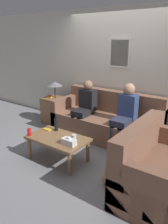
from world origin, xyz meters
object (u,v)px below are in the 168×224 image
object	(u,v)px
couch_side	(159,172)
teddy_bear	(109,177)
coffee_table	(58,140)
person_right	(125,112)
couch_main	(106,122)
person_left	(85,106)
wine_bottle	(56,124)
drinking_glass	(74,137)

from	to	relation	value
couch_side	teddy_bear	distance (m)	0.69
coffee_table	person_right	size ratio (longest dim) A/B	0.84
person_right	teddy_bear	size ratio (longest dim) A/B	4.06
couch_main	person_left	bearing A→B (deg)	-158.77
wine_bottle	person_left	bearing A→B (deg)	92.42
person_left	couch_main	bearing A→B (deg)	21.23
person_right	couch_side	bearing A→B (deg)	-45.55
wine_bottle	couch_side	bearing A→B (deg)	-1.92
coffee_table	wine_bottle	size ratio (longest dim) A/B	3.15
coffee_table	person_right	world-z (taller)	person_right
person_left	teddy_bear	distance (m)	1.86
couch_side	person_right	distance (m)	1.48
drinking_glass	person_right	size ratio (longest dim) A/B	0.08
coffee_table	person_right	bearing A→B (deg)	60.43
coffee_table	drinking_glass	xyz separation A→B (m)	(0.28, 0.08, 0.10)
couch_side	wine_bottle	world-z (taller)	couch_side
couch_main	wine_bottle	bearing A→B (deg)	-109.74
couch_main	teddy_bear	distance (m)	1.66
person_left	teddy_bear	world-z (taller)	person_left
wine_bottle	person_right	xyz separation A→B (m)	(0.87, 0.96, 0.13)
couch_side	coffee_table	xyz separation A→B (m)	(-1.66, -0.14, 0.04)
coffee_table	couch_main	bearing A→B (deg)	81.85
couch_side	person_left	distance (m)	2.18
wine_bottle	person_right	distance (m)	1.30
coffee_table	person_left	xyz separation A→B (m)	(-0.25, 1.14, 0.28)
couch_side	person_left	xyz separation A→B (m)	(-1.91, 1.00, 0.31)
wine_bottle	drinking_glass	size ratio (longest dim) A/B	3.54
wine_bottle	person_left	xyz separation A→B (m)	(-0.04, 0.94, 0.10)
wine_bottle	person_right	size ratio (longest dim) A/B	0.27
drinking_glass	teddy_bear	distance (m)	0.85
coffee_table	couch_side	bearing A→B (deg)	4.65
couch_main	person_left	size ratio (longest dim) A/B	1.92
drinking_glass	wine_bottle	bearing A→B (deg)	166.73
teddy_bear	wine_bottle	bearing A→B (deg)	166.58
person_left	teddy_bear	bearing A→B (deg)	-43.81
wine_bottle	teddy_bear	world-z (taller)	wine_bottle
coffee_table	person_right	xyz separation A→B (m)	(0.66, 1.16, 0.31)
couch_main	drinking_glass	bearing A→B (deg)	-85.70
wine_bottle	person_left	distance (m)	0.95
couch_main	person_right	bearing A→B (deg)	-17.53
couch_main	coffee_table	bearing A→B (deg)	-98.15
coffee_table	drinking_glass	world-z (taller)	drinking_glass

